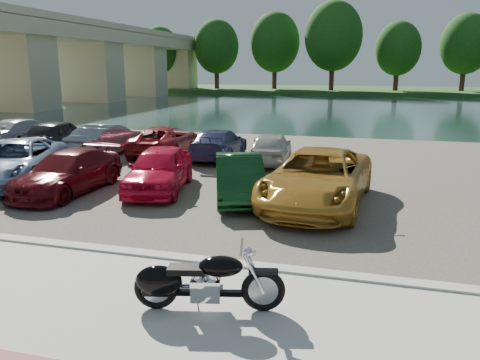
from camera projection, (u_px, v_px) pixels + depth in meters
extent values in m
plane|color=#595447|center=(180.00, 319.00, 7.13)|extent=(200.00, 200.00, 0.00)
cube|color=#B5B3AB|center=(150.00, 354.00, 6.18)|extent=(60.00, 6.00, 0.10)
cube|color=#B5B3AB|center=(220.00, 264.00, 8.99)|extent=(60.00, 0.30, 0.14)
cube|color=#47413A|center=(293.00, 170.00, 17.44)|extent=(60.00, 18.00, 0.04)
cube|color=#1A302C|center=(341.00, 108.00, 44.64)|extent=(120.00, 40.00, 0.00)
cube|color=#1E4117|center=(354.00, 90.00, 74.58)|extent=(120.00, 24.00, 0.60)
cube|color=#C9B78B|center=(79.00, 35.00, 50.18)|extent=(7.00, 56.00, 1.40)
cube|color=#C9B78B|center=(78.00, 25.00, 49.95)|extent=(7.00, 56.00, 0.70)
cube|color=#C9B78B|center=(16.00, 70.00, 41.65)|extent=(6.00, 4.00, 7.20)
cube|color=#C9B78B|center=(92.00, 69.00, 52.90)|extent=(6.00, 4.00, 7.20)
cube|color=#C9B78B|center=(141.00, 69.00, 64.15)|extent=(6.00, 4.00, 7.20)
cube|color=#C9B78B|center=(176.00, 69.00, 75.40)|extent=(6.00, 4.00, 7.20)
cylinder|color=#381E14|center=(161.00, 74.00, 74.78)|extent=(0.70, 0.70, 4.50)
ellipsoid|color=#0E330E|center=(160.00, 51.00, 73.94)|extent=(6.30, 6.30, 7.56)
cylinder|color=#381E14|center=(217.00, 73.00, 73.72)|extent=(0.70, 0.70, 4.95)
ellipsoid|color=#0E330E|center=(216.00, 46.00, 72.80)|extent=(6.93, 6.93, 8.32)
cylinder|color=#381E14|center=(275.00, 71.00, 72.66)|extent=(0.70, 0.70, 5.40)
ellipsoid|color=#0E330E|center=(275.00, 42.00, 71.65)|extent=(7.56, 7.56, 9.07)
cylinder|color=#381E14|center=(332.00, 70.00, 67.66)|extent=(0.70, 0.70, 5.85)
ellipsoid|color=#0E330E|center=(333.00, 36.00, 66.57)|extent=(8.19, 8.19, 9.83)
cylinder|color=#381E14|center=(396.00, 75.00, 66.81)|extent=(0.70, 0.70, 4.50)
ellipsoid|color=#0E330E|center=(398.00, 48.00, 65.97)|extent=(6.30, 6.30, 7.56)
cylinder|color=#381E14|center=(463.00, 73.00, 65.75)|extent=(0.70, 0.70, 4.95)
ellipsoid|color=#0E330E|center=(466.00, 44.00, 64.83)|extent=(6.93, 6.93, 8.32)
torus|color=black|center=(263.00, 290.00, 7.12)|extent=(0.69, 0.27, 0.68)
torus|color=black|center=(156.00, 288.00, 7.19)|extent=(0.69, 0.27, 0.68)
cylinder|color=#B2B2B7|center=(263.00, 290.00, 7.12)|extent=(0.46, 0.16, 0.46)
cylinder|color=#B2B2B7|center=(156.00, 288.00, 7.19)|extent=(0.46, 0.16, 0.46)
cylinder|color=silver|center=(254.00, 274.00, 6.96)|extent=(0.33, 0.12, 0.63)
cylinder|color=silver|center=(254.00, 269.00, 7.15)|extent=(0.33, 0.12, 0.63)
cylinder|color=silver|center=(242.00, 247.00, 6.97)|extent=(0.20, 0.74, 0.04)
sphere|color=silver|center=(248.00, 253.00, 6.99)|extent=(0.19, 0.19, 0.16)
sphere|color=silver|center=(253.00, 253.00, 6.99)|extent=(0.13, 0.13, 0.11)
cube|color=black|center=(263.00, 271.00, 7.05)|extent=(0.47, 0.24, 0.06)
cube|color=black|center=(209.00, 293.00, 7.17)|extent=(1.19, 0.37, 0.08)
cube|color=silver|center=(206.00, 289.00, 7.15)|extent=(0.51, 0.41, 0.34)
cylinder|color=silver|center=(212.00, 277.00, 7.10)|extent=(0.28, 0.23, 0.27)
cylinder|color=silver|center=(199.00, 276.00, 7.11)|extent=(0.28, 0.23, 0.27)
ellipsoid|color=black|center=(221.00, 266.00, 7.06)|extent=(0.74, 0.50, 0.32)
cube|color=black|center=(186.00, 269.00, 7.09)|extent=(0.60, 0.40, 0.10)
ellipsoid|color=black|center=(159.00, 281.00, 7.16)|extent=(0.79, 0.49, 0.50)
cube|color=black|center=(156.00, 285.00, 7.17)|extent=(0.43, 0.27, 0.30)
cylinder|color=silver|center=(188.00, 291.00, 7.35)|extent=(1.09, 0.34, 0.09)
cylinder|color=silver|center=(188.00, 286.00, 7.33)|extent=(1.09, 0.34, 0.09)
cylinder|color=#B2B2B7|center=(198.00, 307.00, 7.03)|extent=(0.06, 0.14, 0.22)
imported|color=#7A8FB1|center=(15.00, 162.00, 15.36)|extent=(3.84, 5.52, 1.40)
imported|color=#540C10|center=(68.00, 172.00, 14.20)|extent=(1.77, 4.30, 1.24)
imported|color=red|center=(159.00, 169.00, 14.38)|extent=(2.37, 4.24, 1.36)
imported|color=#0F3A17|center=(239.00, 177.00, 13.47)|extent=(2.49, 4.04, 1.26)
imported|color=#B8862A|center=(318.00, 178.00, 12.83)|extent=(2.95, 5.63, 1.51)
imported|color=#A1A0A9|center=(23.00, 133.00, 22.39)|extent=(2.01, 4.76, 1.37)
imported|color=black|center=(58.00, 136.00, 21.01)|extent=(2.29, 4.53, 1.48)
imported|color=slate|center=(107.00, 139.00, 20.39)|extent=(1.70, 4.18, 1.35)
imported|color=maroon|center=(165.00, 141.00, 20.32)|extent=(2.49, 4.72, 1.27)
imported|color=navy|center=(219.00, 144.00, 19.59)|extent=(1.90, 4.31, 1.23)
imported|color=#B0B0AB|center=(271.00, 148.00, 18.52)|extent=(1.86, 3.86, 1.27)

